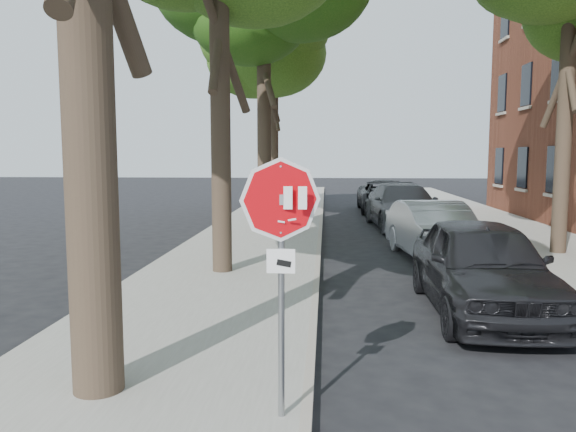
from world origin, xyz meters
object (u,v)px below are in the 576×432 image
object	(u,v)px
car_a	(482,266)
car_d	(386,196)
car_b	(435,231)
tree_far	(274,57)
stop_sign	(281,238)
car_c	(403,206)

from	to	relation	value
car_a	car_d	world-z (taller)	car_a
car_a	car_b	distance (m)	5.01
tree_far	car_d	size ratio (longest dim) A/B	1.71
tree_far	car_d	distance (m)	8.38
car_b	car_d	xyz separation A→B (m)	(0.00, 12.18, 0.00)
stop_sign	car_d	size ratio (longest dim) A/B	0.48
tree_far	car_b	distance (m)	14.41
car_c	car_d	size ratio (longest dim) A/B	1.04
tree_far	car_d	bearing A→B (deg)	4.87
car_c	car_b	bearing A→B (deg)	-94.39
stop_sign	tree_far	size ratio (longest dim) A/B	0.28
stop_sign	car_a	xyz separation A→B (m)	(3.15, 4.40, -1.13)
car_a	car_d	xyz separation A→B (m)	(0.15, 17.19, -0.06)
car_a	car_b	xyz separation A→B (m)	(0.15, 5.01, -0.07)
car_a	car_b	bearing A→B (deg)	88.62
stop_sign	car_c	bearing A→B (deg)	78.13
stop_sign	car_b	distance (m)	10.04
car_b	car_c	world-z (taller)	car_c
tree_far	car_d	xyz separation A→B (m)	(5.32, 0.45, -6.45)
car_a	car_d	size ratio (longest dim) A/B	0.88
stop_sign	car_a	world-z (taller)	stop_sign
stop_sign	car_b	bearing A→B (deg)	70.67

